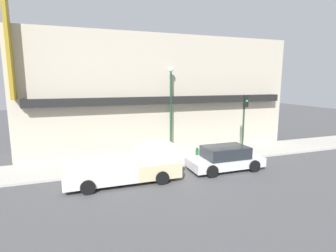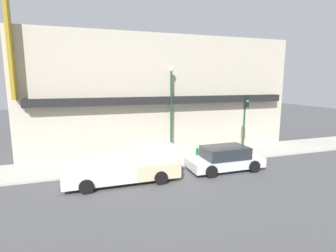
{
  "view_description": "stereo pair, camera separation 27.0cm",
  "coord_description": "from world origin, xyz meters",
  "px_view_note": "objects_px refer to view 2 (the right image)",
  "views": [
    {
      "loc": [
        -6.03,
        -14.15,
        5.13
      ],
      "look_at": [
        -0.63,
        1.33,
        2.33
      ],
      "focal_mm": 28.0,
      "sensor_mm": 36.0,
      "label": 1
    },
    {
      "loc": [
        -5.78,
        -14.24,
        5.13
      ],
      "look_at": [
        -0.63,
        1.33,
        2.33
      ],
      "focal_mm": 28.0,
      "sensor_mm": 36.0,
      "label": 2
    }
  ],
  "objects_px": {
    "parked_car": "(225,158)",
    "fire_hydrant": "(197,153)",
    "street_lamp": "(171,101)",
    "pickup_truck": "(130,166)",
    "traffic_light": "(245,114)"
  },
  "relations": [
    {
      "from": "pickup_truck",
      "to": "parked_car",
      "type": "xyz_separation_m",
      "value": [
        5.58,
        -0.0,
        -0.12
      ]
    },
    {
      "from": "pickup_truck",
      "to": "fire_hydrant",
      "type": "xyz_separation_m",
      "value": [
        4.81,
        2.18,
        -0.3
      ]
    },
    {
      "from": "pickup_truck",
      "to": "street_lamp",
      "type": "relative_size",
      "value": 0.97
    },
    {
      "from": "parked_car",
      "to": "street_lamp",
      "type": "bearing_deg",
      "value": 113.51
    },
    {
      "from": "parked_car",
      "to": "traffic_light",
      "type": "height_order",
      "value": "traffic_light"
    },
    {
      "from": "pickup_truck",
      "to": "parked_car",
      "type": "height_order",
      "value": "pickup_truck"
    },
    {
      "from": "traffic_light",
      "to": "parked_car",
      "type": "bearing_deg",
      "value": -142.79
    },
    {
      "from": "pickup_truck",
      "to": "traffic_light",
      "type": "xyz_separation_m",
      "value": [
        8.21,
        2.0,
        2.13
      ]
    },
    {
      "from": "parked_car",
      "to": "street_lamp",
      "type": "height_order",
      "value": "street_lamp"
    },
    {
      "from": "parked_car",
      "to": "fire_hydrant",
      "type": "distance_m",
      "value": 2.31
    },
    {
      "from": "pickup_truck",
      "to": "traffic_light",
      "type": "height_order",
      "value": "traffic_light"
    },
    {
      "from": "street_lamp",
      "to": "fire_hydrant",
      "type": "bearing_deg",
      "value": -57.89
    },
    {
      "from": "pickup_truck",
      "to": "traffic_light",
      "type": "relative_size",
      "value": 1.41
    },
    {
      "from": "fire_hydrant",
      "to": "traffic_light",
      "type": "relative_size",
      "value": 0.18
    },
    {
      "from": "parked_car",
      "to": "street_lamp",
      "type": "distance_m",
      "value": 5.47
    }
  ]
}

